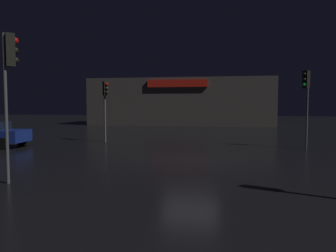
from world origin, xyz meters
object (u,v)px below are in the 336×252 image
traffic_signal_opposite (106,98)px  traffic_signal_cross_left (306,89)px  store_building (182,102)px  traffic_signal_main (9,68)px

traffic_signal_opposite → traffic_signal_cross_left: size_ratio=0.92×
store_building → traffic_signal_main: 31.47m
traffic_signal_main → traffic_signal_cross_left: size_ratio=1.07×
traffic_signal_opposite → traffic_signal_cross_left: traffic_signal_cross_left is taller
traffic_signal_opposite → store_building: bearing=83.3°
traffic_signal_main → traffic_signal_cross_left: 14.80m
traffic_signal_main → traffic_signal_cross_left: bearing=42.5°
store_building → traffic_signal_main: size_ratio=4.76×
traffic_signal_opposite → traffic_signal_cross_left: (12.06, -1.24, 0.46)m
traffic_signal_main → traffic_signal_cross_left: (10.91, 10.01, -0.21)m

